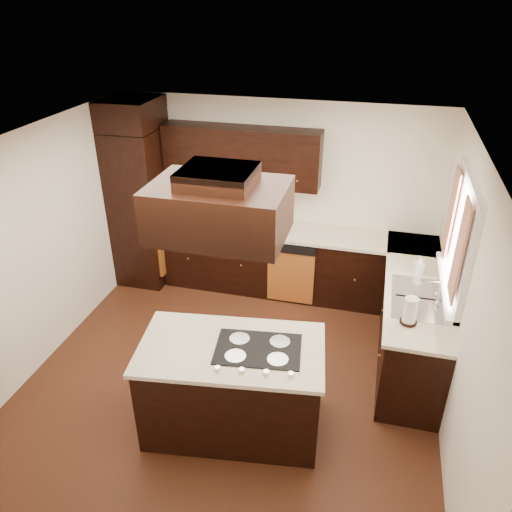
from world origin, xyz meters
The scene contains 30 objects.
floor centered at (0.00, 0.00, -0.01)m, with size 4.20×4.20×0.02m, color #5D2F1A.
ceiling centered at (0.00, 0.00, 2.51)m, with size 4.20×4.20×0.02m, color white.
wall_back centered at (0.00, 2.11, 1.25)m, with size 4.20×0.02×2.50m, color white.
wall_front centered at (0.00, -2.11, 1.25)m, with size 4.20×0.02×2.50m, color white.
wall_left centered at (-2.11, 0.00, 1.25)m, with size 0.02×4.20×2.50m, color white.
wall_right centered at (2.11, 0.00, 1.25)m, with size 0.02×4.20×2.50m, color white.
oven_column centered at (-1.78, 1.71, 1.06)m, with size 0.65×0.75×2.12m, color black.
wall_oven_face centered at (-1.43, 1.71, 1.12)m, with size 0.05×0.62×0.78m, color #B86526.
base_cabinets_back centered at (0.03, 1.80, 0.44)m, with size 2.93×0.60×0.88m, color black.
base_cabinets_right centered at (1.80, 0.90, 0.44)m, with size 0.60×2.40×0.88m, color black.
countertop_back centered at (0.03, 1.79, 0.90)m, with size 2.93×0.63×0.04m, color beige.
countertop_right centered at (1.79, 0.90, 0.90)m, with size 0.63×2.40×0.04m, color beige.
upper_cabinets centered at (-0.43, 1.93, 1.81)m, with size 2.00×0.34×0.72m, color black.
dishwasher_front centered at (0.33, 1.50, 0.40)m, with size 0.60×0.05×0.72m, color #B86526.
window_frame centered at (2.07, 0.55, 1.65)m, with size 0.06×1.32×1.12m, color white.
window_pane centered at (2.10, 0.55, 1.65)m, with size 0.00×1.20×1.00m, color white.
curtain_left centered at (2.01, 0.13, 1.70)m, with size 0.02×0.34×0.90m, color beige.
curtain_right centered at (2.01, 0.97, 1.70)m, with size 0.02×0.34×0.90m, color beige.
sink_rim centered at (1.80, 0.55, 0.92)m, with size 0.52×0.84×0.01m, color silver.
island centered at (0.20, -0.66, 0.44)m, with size 1.57×0.85×0.88m, color black.
island_top centered at (0.20, -0.66, 0.90)m, with size 1.62×0.91×0.04m, color beige.
cooktop centered at (0.43, -0.63, 0.93)m, with size 0.74×0.49×0.01m, color black.
range_hood centered at (0.10, -0.55, 2.16)m, with size 1.05×0.72×0.42m, color black.
hood_duct centered at (0.10, -0.55, 2.44)m, with size 0.55×0.50×0.13m, color black.
blender_base centered at (-0.91, 1.78, 0.97)m, with size 0.15×0.15×0.10m, color silver.
blender_pitcher centered at (-0.91, 1.78, 1.15)m, with size 0.13×0.13×0.26m, color silver.
spice_rack centered at (-0.57, 1.70, 1.07)m, with size 0.37×0.09×0.30m, color black.
mixing_bowl centered at (-1.03, 1.69, 0.95)m, with size 0.25×0.25×0.06m, color white.
soap_bottle centered at (1.81, 1.07, 1.02)m, with size 0.09×0.10×0.21m, color white.
paper_towel centered at (1.70, 0.09, 1.06)m, with size 0.13×0.13×0.27m, color white.
Camera 1 is at (1.26, -3.93, 3.70)m, focal length 35.00 mm.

